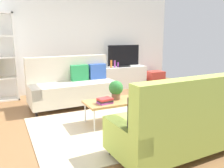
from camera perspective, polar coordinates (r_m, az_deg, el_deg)
ground_plane at (r=4.47m, az=-0.13°, el=-9.07°), size 7.68×7.68×0.00m
wall_far at (r=6.81m, az=-10.42°, el=10.47°), size 6.40×0.12×2.90m
area_rug at (r=4.25m, az=1.37°, el=-10.11°), size 2.90×2.20×0.01m
couch_beige at (r=5.46m, az=-9.47°, el=-0.44°), size 1.93×0.91×1.10m
couch_green at (r=3.33m, az=16.42°, el=-8.95°), size 1.93×0.92×1.10m
coffee_table at (r=4.32m, az=0.80°, el=-4.33°), size 1.10×0.56×0.42m
tv_console at (r=7.18m, az=2.68°, el=1.65°), size 1.40×0.44×0.64m
tv at (r=7.08m, az=2.81°, el=6.66°), size 1.00×0.20×0.64m
storage_trunk at (r=7.69m, az=10.28°, el=1.40°), size 0.52×0.40×0.44m
potted_plant at (r=4.34m, az=0.95°, el=-1.20°), size 0.26×0.26×0.35m
table_book_0 at (r=4.13m, az=-1.70°, el=-4.45°), size 0.27×0.22×0.03m
table_book_1 at (r=4.13m, az=-1.70°, el=-4.06°), size 0.25×0.19×0.03m
table_book_2 at (r=4.12m, az=-1.71°, el=-3.64°), size 0.27×0.22×0.04m
vase_0 at (r=6.91m, az=-1.75°, el=4.59°), size 0.10×0.10×0.16m
bottle_0 at (r=6.89m, az=-0.21°, el=4.86°), size 0.06×0.06×0.22m
bottle_1 at (r=6.94m, az=0.64°, el=4.85°), size 0.06×0.06×0.21m
bottle_2 at (r=7.00m, az=1.43°, el=4.64°), size 0.06×0.06×0.15m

